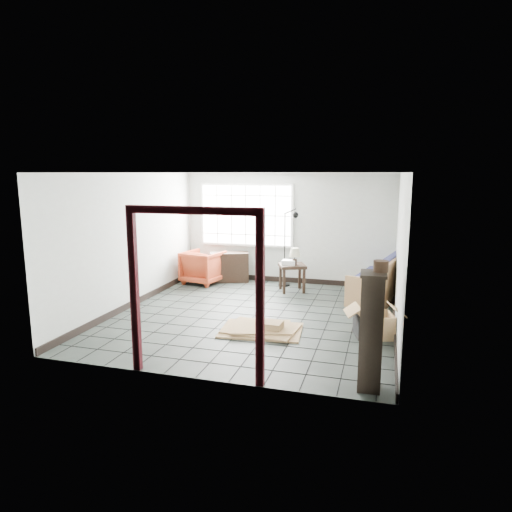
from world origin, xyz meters
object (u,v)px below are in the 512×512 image
(side_table, at_px, (292,269))
(tall_shelf, at_px, (371,330))
(armchair, at_px, (203,265))
(futon_sofa, at_px, (381,282))

(side_table, relative_size, tall_shelf, 0.50)
(armchair, bearing_deg, side_table, -172.16)
(tall_shelf, bearing_deg, armchair, 130.26)
(armchair, distance_m, side_table, 2.20)
(armchair, xyz_separation_m, side_table, (2.19, -0.15, 0.07))
(armchair, bearing_deg, futon_sofa, -170.28)
(futon_sofa, distance_m, tall_shelf, 4.35)
(futon_sofa, xyz_separation_m, side_table, (-1.91, -0.00, 0.17))
(futon_sofa, relative_size, armchair, 2.53)
(futon_sofa, relative_size, tall_shelf, 1.51)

